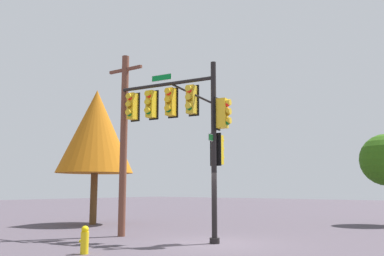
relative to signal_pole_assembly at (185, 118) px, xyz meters
The scene contains 5 objects.
ground_plane 4.79m from the signal_pole_assembly, behind, with size 120.00×120.00×0.00m, color #483F49.
signal_pole_assembly is the anchor object (origin of this frame).
utility_pole 3.14m from the signal_pole_assembly, ahead, with size 1.80×0.30×7.64m.
fire_hydrant 5.95m from the signal_pole_assembly, 84.18° to the left, with size 0.33×0.24×0.83m.
tree_near 8.87m from the signal_pole_assembly, 15.74° to the right, with size 4.24×4.24×7.49m.
Camera 1 is at (-8.78, 12.20, 1.94)m, focal length 38.40 mm.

